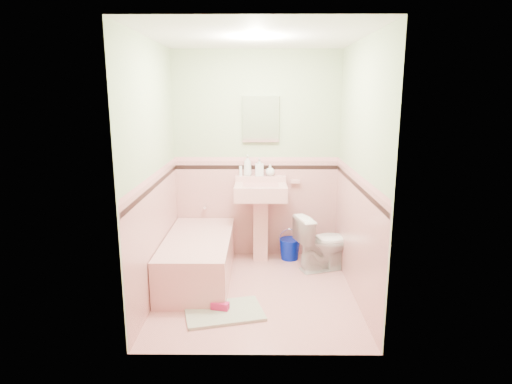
{
  "coord_description": "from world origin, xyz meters",
  "views": [
    {
      "loc": [
        0.03,
        -4.13,
        1.99
      ],
      "look_at": [
        0.0,
        0.25,
        1.0
      ],
      "focal_mm": 30.48,
      "sensor_mm": 36.0,
      "label": 1
    }
  ],
  "objects_px": {
    "medicine_cabinet": "(261,119)",
    "bucket": "(290,249)",
    "soap_bottle_left": "(248,165)",
    "soap_bottle_right": "(270,170)",
    "sink": "(261,223)",
    "toilet": "(323,242)",
    "bathtub": "(198,259)",
    "shoe": "(220,306)",
    "soap_bottle_mid": "(259,167)"
  },
  "relations": [
    {
      "from": "medicine_cabinet",
      "to": "soap_bottle_left",
      "type": "height_order",
      "value": "medicine_cabinet"
    },
    {
      "from": "medicine_cabinet",
      "to": "soap_bottle_mid",
      "type": "height_order",
      "value": "medicine_cabinet"
    },
    {
      "from": "soap_bottle_left",
      "to": "soap_bottle_right",
      "type": "xyz_separation_m",
      "value": [
        0.27,
        0.0,
        -0.06
      ]
    },
    {
      "from": "toilet",
      "to": "bathtub",
      "type": "bearing_deg",
      "value": 83.05
    },
    {
      "from": "bathtub",
      "to": "soap_bottle_mid",
      "type": "xyz_separation_m",
      "value": [
        0.66,
        0.71,
        0.91
      ]
    },
    {
      "from": "bathtub",
      "to": "soap_bottle_mid",
      "type": "relative_size",
      "value": 6.96
    },
    {
      "from": "sink",
      "to": "soap_bottle_left",
      "type": "distance_m",
      "value": 0.71
    },
    {
      "from": "shoe",
      "to": "sink",
      "type": "bearing_deg",
      "value": 86.1
    },
    {
      "from": "soap_bottle_right",
      "to": "toilet",
      "type": "relative_size",
      "value": 0.21
    },
    {
      "from": "soap_bottle_left",
      "to": "medicine_cabinet",
      "type": "bearing_deg",
      "value": 10.77
    },
    {
      "from": "sink",
      "to": "soap_bottle_right",
      "type": "relative_size",
      "value": 6.91
    },
    {
      "from": "sink",
      "to": "soap_bottle_right",
      "type": "distance_m",
      "value": 0.65
    },
    {
      "from": "bucket",
      "to": "sink",
      "type": "bearing_deg",
      "value": -169.02
    },
    {
      "from": "medicine_cabinet",
      "to": "shoe",
      "type": "relative_size",
      "value": 3.29
    },
    {
      "from": "soap_bottle_mid",
      "to": "shoe",
      "type": "height_order",
      "value": "soap_bottle_mid"
    },
    {
      "from": "soap_bottle_left",
      "to": "bucket",
      "type": "bearing_deg",
      "value": -12.03
    },
    {
      "from": "bathtub",
      "to": "shoe",
      "type": "height_order",
      "value": "bathtub"
    },
    {
      "from": "sink",
      "to": "medicine_cabinet",
      "type": "height_order",
      "value": "medicine_cabinet"
    },
    {
      "from": "soap_bottle_mid",
      "to": "shoe",
      "type": "bearing_deg",
      "value": -104.06
    },
    {
      "from": "bathtub",
      "to": "soap_bottle_left",
      "type": "relative_size",
      "value": 5.91
    },
    {
      "from": "bathtub",
      "to": "shoe",
      "type": "relative_size",
      "value": 9.16
    },
    {
      "from": "toilet",
      "to": "medicine_cabinet",
      "type": "bearing_deg",
      "value": 39.39
    },
    {
      "from": "medicine_cabinet",
      "to": "soap_bottle_mid",
      "type": "bearing_deg",
      "value": -116.84
    },
    {
      "from": "soap_bottle_right",
      "to": "toilet",
      "type": "distance_m",
      "value": 1.07
    },
    {
      "from": "bathtub",
      "to": "medicine_cabinet",
      "type": "height_order",
      "value": "medicine_cabinet"
    },
    {
      "from": "sink",
      "to": "soap_bottle_mid",
      "type": "height_order",
      "value": "soap_bottle_mid"
    },
    {
      "from": "medicine_cabinet",
      "to": "toilet",
      "type": "bearing_deg",
      "value": -32.14
    },
    {
      "from": "soap_bottle_left",
      "to": "bucket",
      "type": "xyz_separation_m",
      "value": [
        0.52,
        -0.11,
        -1.02
      ]
    },
    {
      "from": "bathtub",
      "to": "soap_bottle_left",
      "type": "distance_m",
      "value": 1.28
    },
    {
      "from": "soap_bottle_left",
      "to": "soap_bottle_mid",
      "type": "bearing_deg",
      "value": 0.0
    },
    {
      "from": "toilet",
      "to": "shoe",
      "type": "height_order",
      "value": "toilet"
    },
    {
      "from": "soap_bottle_right",
      "to": "soap_bottle_mid",
      "type": "bearing_deg",
      "value": 180.0
    },
    {
      "from": "bathtub",
      "to": "soap_bottle_right",
      "type": "relative_size",
      "value": 10.81
    },
    {
      "from": "bathtub",
      "to": "soap_bottle_left",
      "type": "xyz_separation_m",
      "value": [
        0.52,
        0.71,
        0.93
      ]
    },
    {
      "from": "toilet",
      "to": "bucket",
      "type": "height_order",
      "value": "toilet"
    },
    {
      "from": "sink",
      "to": "soap_bottle_right",
      "type": "bearing_deg",
      "value": 57.48
    },
    {
      "from": "soap_bottle_mid",
      "to": "bucket",
      "type": "distance_m",
      "value": 1.08
    },
    {
      "from": "sink",
      "to": "bucket",
      "type": "xyz_separation_m",
      "value": [
        0.36,
        0.07,
        -0.35
      ]
    },
    {
      "from": "medicine_cabinet",
      "to": "bucket",
      "type": "bearing_deg",
      "value": -21.31
    },
    {
      "from": "sink",
      "to": "bucket",
      "type": "distance_m",
      "value": 0.51
    },
    {
      "from": "soap_bottle_right",
      "to": "shoe",
      "type": "relative_size",
      "value": 0.85
    },
    {
      "from": "sink",
      "to": "soap_bottle_left",
      "type": "bearing_deg",
      "value": 131.24
    },
    {
      "from": "soap_bottle_mid",
      "to": "shoe",
      "type": "distance_m",
      "value": 1.84
    },
    {
      "from": "soap_bottle_left",
      "to": "soap_bottle_right",
      "type": "height_order",
      "value": "soap_bottle_left"
    },
    {
      "from": "shoe",
      "to": "bucket",
      "type": "bearing_deg",
      "value": 73.91
    },
    {
      "from": "soap_bottle_left",
      "to": "toilet",
      "type": "bearing_deg",
      "value": -25.71
    },
    {
      "from": "soap_bottle_left",
      "to": "soap_bottle_right",
      "type": "relative_size",
      "value": 1.83
    },
    {
      "from": "sink",
      "to": "bucket",
      "type": "bearing_deg",
      "value": 10.98
    },
    {
      "from": "sink",
      "to": "toilet",
      "type": "height_order",
      "value": "sink"
    },
    {
      "from": "medicine_cabinet",
      "to": "soap_bottle_mid",
      "type": "distance_m",
      "value": 0.57
    }
  ]
}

